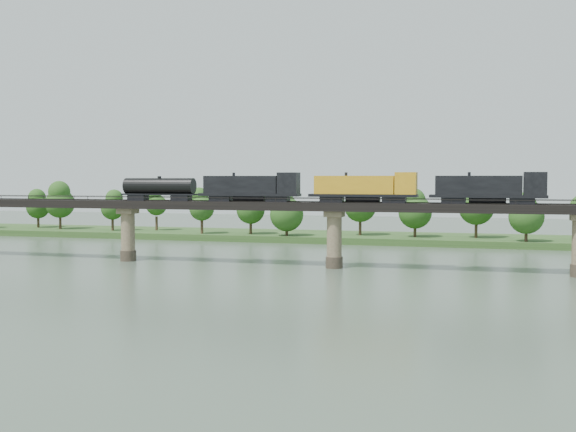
# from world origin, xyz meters

# --- Properties ---
(ground) EXTENTS (400.00, 400.00, 0.00)m
(ground) POSITION_xyz_m (0.00, 0.00, 0.00)
(ground) COLOR #3A4B3C
(ground) RESTS_ON ground
(far_bank) EXTENTS (300.00, 24.00, 1.60)m
(far_bank) POSITION_xyz_m (0.00, 85.00, 0.80)
(far_bank) COLOR #29491D
(far_bank) RESTS_ON ground
(bridge) EXTENTS (236.00, 30.00, 11.50)m
(bridge) POSITION_xyz_m (0.00, 30.00, 5.46)
(bridge) COLOR #473A2D
(bridge) RESTS_ON ground
(bridge_superstructure) EXTENTS (220.00, 4.90, 0.75)m
(bridge_superstructure) POSITION_xyz_m (0.00, 30.00, 11.79)
(bridge_superstructure) COLOR black
(bridge_superstructure) RESTS_ON bridge
(far_treeline) EXTENTS (289.06, 17.54, 13.60)m
(far_treeline) POSITION_xyz_m (-8.21, 80.52, 8.83)
(far_treeline) COLOR #382619
(far_treeline) RESTS_ON far_bank
(freight_train) EXTENTS (75.74, 2.95, 5.21)m
(freight_train) POSITION_xyz_m (-1.72, 30.00, 13.99)
(freight_train) COLOR black
(freight_train) RESTS_ON bridge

